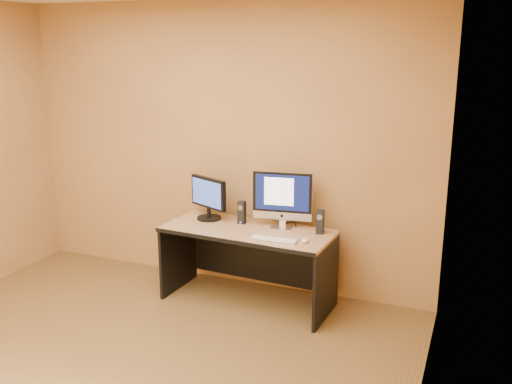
% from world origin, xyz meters
% --- Properties ---
extents(walls, '(4.00, 4.00, 2.60)m').
position_xyz_m(walls, '(0.00, 0.00, 1.30)').
color(walls, '#A97D44').
rests_on(walls, ground).
extents(desk, '(1.49, 0.72, 0.67)m').
position_xyz_m(desk, '(0.43, 1.59, 0.34)').
color(desk, '#A77F53').
rests_on(desk, ground).
extents(imac, '(0.54, 0.26, 0.50)m').
position_xyz_m(imac, '(0.68, 1.74, 0.93)').
color(imac, '#B9BABE').
rests_on(imac, desk).
extents(second_monitor, '(0.49, 0.38, 0.38)m').
position_xyz_m(second_monitor, '(-0.01, 1.73, 0.87)').
color(second_monitor, black).
rests_on(second_monitor, desk).
extents(speaker_left, '(0.06, 0.07, 0.20)m').
position_xyz_m(speaker_left, '(0.32, 1.73, 0.78)').
color(speaker_left, black).
rests_on(speaker_left, desk).
extents(speaker_right, '(0.07, 0.07, 0.20)m').
position_xyz_m(speaker_right, '(1.03, 1.72, 0.78)').
color(speaker_right, black).
rests_on(speaker_right, desk).
extents(keyboard, '(0.39, 0.12, 0.02)m').
position_xyz_m(keyboard, '(0.73, 1.40, 0.68)').
color(keyboard, silver).
rests_on(keyboard, desk).
extents(mouse, '(0.06, 0.10, 0.03)m').
position_xyz_m(mouse, '(0.98, 1.46, 0.69)').
color(mouse, white).
rests_on(mouse, desk).
extents(cable_a, '(0.08, 0.19, 0.01)m').
position_xyz_m(cable_a, '(0.77, 1.87, 0.68)').
color(cable_a, black).
rests_on(cable_a, desk).
extents(cable_b, '(0.09, 0.15, 0.01)m').
position_xyz_m(cable_b, '(0.68, 1.85, 0.68)').
color(cable_b, black).
rests_on(cable_b, desk).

